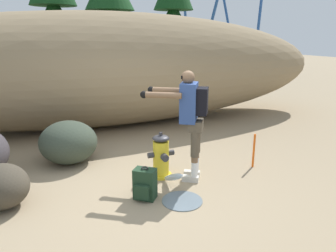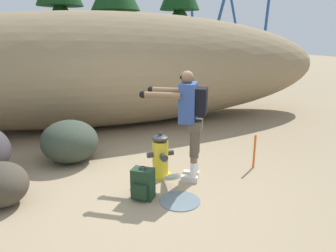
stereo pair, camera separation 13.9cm
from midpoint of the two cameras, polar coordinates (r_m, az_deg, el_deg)
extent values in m
cube|color=#998466|center=(4.96, -3.80, -10.87)|extent=(56.00, 56.00, 0.04)
ellipsoid|color=#897556|center=(8.18, -11.96, 9.86)|extent=(12.39, 3.20, 2.79)
cylinder|color=yellow|center=(5.25, -2.02, -8.79)|extent=(0.35, 0.35, 0.04)
cylinder|color=yellow|center=(5.13, -2.06, -5.74)|extent=(0.26, 0.26, 0.56)
ellipsoid|color=#333338|center=(5.02, -2.09, -2.24)|extent=(0.27, 0.27, 0.10)
cylinder|color=#333338|center=(4.99, -2.10, -1.42)|extent=(0.06, 0.06, 0.05)
cylinder|color=#333338|center=(5.06, -3.93, -5.28)|extent=(0.09, 0.09, 0.09)
cylinder|color=#333338|center=(5.16, -0.24, -4.80)|extent=(0.09, 0.09, 0.09)
cylinder|color=#333338|center=(4.95, -1.42, -5.71)|extent=(0.11, 0.09, 0.11)
ellipsoid|color=silver|center=(4.72, 0.04, -9.21)|extent=(0.10, 0.74, 0.44)
cylinder|color=slate|center=(4.52, 1.66, -13.30)|extent=(0.57, 0.57, 0.01)
cube|color=beige|center=(5.07, 3.24, -9.44)|extent=(0.27, 0.22, 0.09)
cylinder|color=white|center=(4.99, 3.96, -7.78)|extent=(0.10, 0.10, 0.24)
cylinder|color=brown|center=(4.93, 4.00, -6.00)|extent=(0.10, 0.10, 0.09)
cylinder|color=brown|center=(4.83, 4.05, -3.15)|extent=(0.13, 0.13, 0.42)
cube|color=beige|center=(5.25, 3.55, -8.52)|extent=(0.27, 0.22, 0.09)
cylinder|color=white|center=(5.17, 4.24, -6.90)|extent=(0.10, 0.10, 0.24)
cylinder|color=brown|center=(5.11, 4.28, -5.18)|extent=(0.10, 0.10, 0.09)
cylinder|color=brown|center=(5.02, 4.34, -2.42)|extent=(0.13, 0.13, 0.42)
cube|color=brown|center=(4.85, 4.26, 0.15)|extent=(0.34, 0.38, 0.16)
cube|color=#2D4784|center=(4.78, 2.95, 4.24)|extent=(0.39, 0.43, 0.60)
cube|color=black|center=(4.75, 5.35, 4.48)|extent=(0.28, 0.32, 0.40)
sphere|color=brown|center=(4.72, 2.77, 8.74)|extent=(0.20, 0.20, 0.20)
cube|color=black|center=(4.74, 1.75, 8.83)|extent=(0.10, 0.14, 0.04)
cylinder|color=brown|center=(4.61, -2.00, 5.56)|extent=(0.54, 0.38, 0.09)
sphere|color=black|center=(4.68, -5.23, 5.65)|extent=(0.11, 0.11, 0.11)
cylinder|color=brown|center=(5.04, -0.86, 6.44)|extent=(0.54, 0.38, 0.09)
sphere|color=black|center=(5.10, -3.85, 6.53)|extent=(0.11, 0.11, 0.11)
cube|color=#1E3823|center=(4.51, -5.05, -10.34)|extent=(0.36, 0.34, 0.44)
cube|color=#1E3823|center=(4.44, -5.65, -11.81)|extent=(0.20, 0.17, 0.20)
torus|color=black|center=(4.41, -5.13, -7.54)|extent=(0.10, 0.10, 0.02)
cube|color=black|center=(4.58, -3.54, -9.88)|extent=(0.06, 0.05, 0.37)
cube|color=black|center=(4.64, -5.49, -9.60)|extent=(0.06, 0.05, 0.37)
ellipsoid|color=#353F32|center=(5.96, -18.14, -2.78)|extent=(1.40, 1.41, 0.76)
ellipsoid|color=#40392D|center=(4.85, -28.53, -9.49)|extent=(0.93, 0.98, 0.58)
cylinder|color=#47331E|center=(14.26, -19.10, 8.20)|extent=(0.34, 0.34, 1.02)
cone|color=#143D19|center=(14.16, -19.83, 15.90)|extent=(2.83, 2.83, 2.81)
cylinder|color=#47331E|center=(13.27, -10.15, 8.99)|extent=(0.35, 0.35, 1.33)
cone|color=#143D19|center=(13.18, -10.53, 16.62)|extent=(2.92, 2.92, 2.19)
cylinder|color=#47331E|center=(15.54, 0.67, 9.89)|extent=(0.34, 0.34, 1.16)
cone|color=#143D19|center=(15.46, 0.69, 16.91)|extent=(2.83, 2.83, 2.63)
cylinder|color=#285193|center=(22.44, 10.80, 16.58)|extent=(1.10, 1.10, 5.19)
cylinder|color=#285193|center=(20.98, 3.12, 16.89)|extent=(1.10, 1.10, 5.19)
cylinder|color=#285193|center=(19.81, 15.71, 16.41)|extent=(1.10, 1.10, 5.19)
cylinder|color=#285193|center=(18.15, 7.30, 16.95)|extent=(1.10, 1.10, 5.19)
torus|color=#285193|center=(20.29, 9.24, 16.76)|extent=(3.37, 3.37, 0.10)
cylinder|color=#E55914|center=(5.67, 14.51, -4.33)|extent=(0.04, 0.04, 0.60)
camera|label=1|loc=(0.07, -90.75, -0.21)|focal=33.86mm
camera|label=2|loc=(0.07, 89.25, 0.21)|focal=33.86mm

